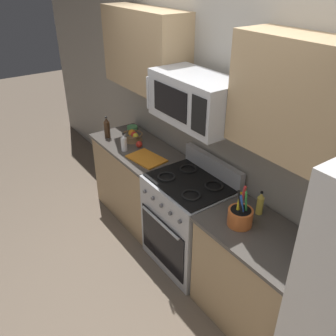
# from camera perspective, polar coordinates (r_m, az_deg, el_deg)

# --- Properties ---
(ground_plane) EXTENTS (16.00, 16.00, 0.00)m
(ground_plane) POSITION_cam_1_polar(r_m,az_deg,el_deg) (3.57, -5.41, -18.10)
(ground_plane) COLOR #6B5B4C
(wall_back) EXTENTS (8.00, 0.10, 2.60)m
(wall_back) POSITION_cam_1_polar(r_m,az_deg,el_deg) (3.28, 8.84, 5.35)
(wall_back) COLOR #9E998E
(wall_back) RESTS_ON ground
(counter_left) EXTENTS (1.13, 0.61, 0.91)m
(counter_left) POSITION_cam_1_polar(r_m,az_deg,el_deg) (4.16, -4.85, -1.97)
(counter_left) COLOR tan
(counter_left) RESTS_ON ground
(range_oven) EXTENTS (0.76, 0.65, 1.09)m
(range_oven) POSITION_cam_1_polar(r_m,az_deg,el_deg) (3.50, 3.29, -8.49)
(range_oven) COLOR #B2B5BA
(range_oven) RESTS_ON ground
(counter_right) EXTENTS (0.92, 0.61, 0.91)m
(counter_right) POSITION_cam_1_polar(r_m,az_deg,el_deg) (3.07, 13.50, -16.65)
(counter_right) COLOR tan
(counter_right) RESTS_ON ground
(microwave) EXTENTS (0.79, 0.44, 0.39)m
(microwave) POSITION_cam_1_polar(r_m,az_deg,el_deg) (2.92, 4.40, 10.88)
(microwave) COLOR #B2B5BA
(upper_cabinets_left) EXTENTS (1.12, 0.34, 0.76)m
(upper_cabinets_left) POSITION_cam_1_polar(r_m,az_deg,el_deg) (3.70, -3.74, 18.27)
(upper_cabinets_left) COLOR tan
(upper_cabinets_right) EXTENTS (0.91, 0.34, 0.76)m
(upper_cabinets_right) POSITION_cam_1_polar(r_m,az_deg,el_deg) (2.39, 20.22, 10.07)
(upper_cabinets_right) COLOR tan
(utensil_crock) EXTENTS (0.19, 0.19, 0.33)m
(utensil_crock) POSITION_cam_1_polar(r_m,az_deg,el_deg) (2.77, 11.42, -7.49)
(utensil_crock) COLOR #D1662D
(utensil_crock) RESTS_ON counter_right
(fruit_basket) EXTENTS (0.23, 0.23, 0.11)m
(fruit_basket) POSITION_cam_1_polar(r_m,az_deg,el_deg) (4.04, -5.63, 5.09)
(fruit_basket) COLOR brown
(fruit_basket) RESTS_ON counter_left
(apple_loose) EXTENTS (0.07, 0.07, 0.07)m
(apple_loose) POSITION_cam_1_polar(r_m,az_deg,el_deg) (3.88, -4.62, 3.80)
(apple_loose) COLOR red
(apple_loose) RESTS_ON counter_left
(cutting_board) EXTENTS (0.41, 0.31, 0.02)m
(cutting_board) POSITION_cam_1_polar(r_m,az_deg,el_deg) (3.64, -3.46, 1.52)
(cutting_board) COLOR orange
(cutting_board) RESTS_ON counter_left
(bottle_oil) EXTENTS (0.05, 0.05, 0.21)m
(bottle_oil) POSITION_cam_1_polar(r_m,az_deg,el_deg) (2.91, 14.47, -5.50)
(bottle_oil) COLOR gold
(bottle_oil) RESTS_ON counter_right
(bottle_soy) EXTENTS (0.07, 0.07, 0.25)m
(bottle_soy) POSITION_cam_1_polar(r_m,az_deg,el_deg) (4.13, -9.70, 6.33)
(bottle_soy) COLOR #382314
(bottle_soy) RESTS_ON counter_left
(bottle_vinegar) EXTENTS (0.07, 0.07, 0.20)m
(bottle_vinegar) POSITION_cam_1_polar(r_m,az_deg,el_deg) (3.80, -7.04, 4.02)
(bottle_vinegar) COLOR silver
(bottle_vinegar) RESTS_ON counter_left
(prep_bowl) EXTENTS (0.13, 0.13, 0.05)m
(prep_bowl) POSITION_cam_1_polar(r_m,az_deg,el_deg) (4.31, -5.72, 6.39)
(prep_bowl) COLOR #59AD66
(prep_bowl) RESTS_ON counter_left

